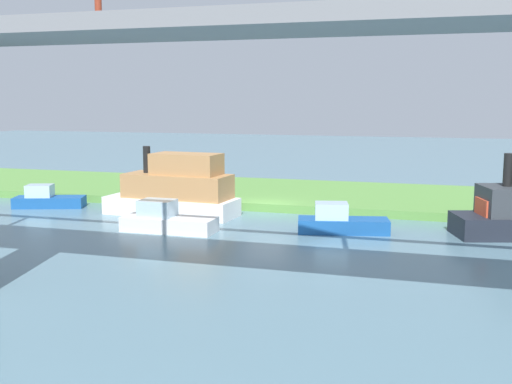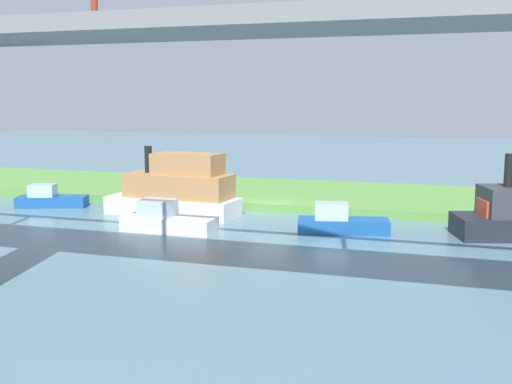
{
  "view_description": "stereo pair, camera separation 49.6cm",
  "coord_description": "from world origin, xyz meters",
  "views": [
    {
      "loc": [
        -10.36,
        35.88,
        6.83
      ],
      "look_at": [
        -0.92,
        5.0,
        2.0
      ],
      "focal_mm": 43.83,
      "sensor_mm": 36.0,
      "label": 1
    },
    {
      "loc": [
        -10.84,
        35.74,
        6.83
      ],
      "look_at": [
        -0.92,
        5.0,
        2.0
      ],
      "focal_mm": 43.83,
      "sensor_mm": 36.0,
      "label": 2
    }
  ],
  "objects": [
    {
      "name": "houseboat_blue",
      "position": [
        4.83,
        2.51,
        1.5
      ],
      "size": [
        8.09,
        3.2,
        4.05
      ],
      "color": "white",
      "rests_on": "ground"
    },
    {
      "name": "person_on_bank",
      "position": [
        5.29,
        -2.57,
        1.2
      ],
      "size": [
        0.51,
        0.51,
        1.39
      ],
      "color": "#2D334C",
      "rests_on": "grassy_bank"
    },
    {
      "name": "motorboat_red",
      "position": [
        13.79,
        2.34,
        0.52
      ],
      "size": [
        4.6,
        2.88,
        1.45
      ],
      "color": "#195199",
      "rests_on": "ground"
    },
    {
      "name": "riverboat_paddlewheel",
      "position": [
        -5.28,
        4.42,
        0.55
      ],
      "size": [
        4.88,
        2.61,
        1.54
      ],
      "color": "#195199",
      "rests_on": "ground"
    },
    {
      "name": "mooring_post",
      "position": [
        6.86,
        -1.06,
        0.91
      ],
      "size": [
        0.2,
        0.2,
        0.82
      ],
      "primitive_type": "cylinder",
      "color": "brown",
      "rests_on": "grassy_bank"
    },
    {
      "name": "ground_plane",
      "position": [
        0.0,
        0.0,
        0.0
      ],
      "size": [
        160.0,
        160.0,
        0.0
      ],
      "primitive_type": "plane",
      "color": "slate"
    },
    {
      "name": "motorboat_white",
      "position": [
        3.41,
        6.79,
        0.58
      ],
      "size": [
        4.91,
        1.78,
        1.63
      ],
      "color": "white",
      "rests_on": "ground"
    },
    {
      "name": "grassy_bank",
      "position": [
        0.0,
        -6.0,
        0.25
      ],
      "size": [
        80.0,
        12.0,
        0.5
      ],
      "primitive_type": "cube",
      "color": "#5B9342",
      "rests_on": "ground"
    }
  ]
}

